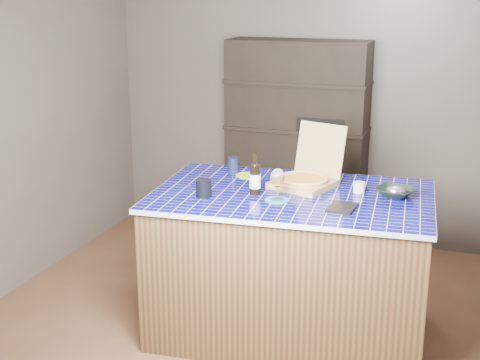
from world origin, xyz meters
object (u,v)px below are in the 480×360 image
at_px(wine_glass, 278,179).
at_px(bowl, 396,192).
at_px(kitchen_island, 291,263).
at_px(dvd_case, 342,207).
at_px(mead_bottle, 255,178).
at_px(pizza_box, 305,178).

bearing_deg(wine_glass, bowl, 26.15).
relative_size(kitchen_island, dvd_case, 8.78).
xyz_separation_m(kitchen_island, dvd_case, (0.36, -0.20, 0.49)).
relative_size(kitchen_island, mead_bottle, 6.73).
height_order(mead_bottle, dvd_case, mead_bottle).
bearing_deg(wine_glass, dvd_case, -3.05).
distance_m(kitchen_island, bowl, 0.82).
relative_size(mead_bottle, wine_glass, 1.38).
relative_size(mead_bottle, bowl, 1.18).
bearing_deg(mead_bottle, bowl, 16.59).
distance_m(kitchen_island, wine_glass, 0.65).
xyz_separation_m(pizza_box, dvd_case, (0.32, -0.38, -0.05)).
distance_m(mead_bottle, dvd_case, 0.60).
height_order(pizza_box, bowl, pizza_box).
distance_m(wine_glass, dvd_case, 0.43).
height_order(pizza_box, dvd_case, pizza_box).
bearing_deg(kitchen_island, bowl, 9.12).
height_order(kitchen_island, mead_bottle, mead_bottle).
xyz_separation_m(mead_bottle, wine_glass, (0.17, -0.08, 0.03)).
bearing_deg(dvd_case, mead_bottle, 173.53).
distance_m(pizza_box, dvd_case, 0.50).
xyz_separation_m(mead_bottle, bowl, (0.84, 0.25, -0.08)).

